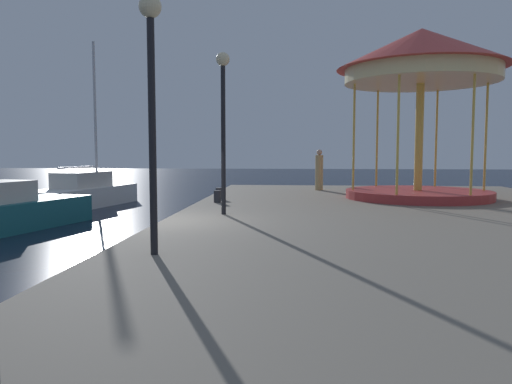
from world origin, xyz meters
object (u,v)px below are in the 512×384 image
object	(u,v)px
person_near_carousel	(319,171)
sailboat_white	(83,193)
carousel	(421,71)
lamp_post_mid_promenade	(151,78)
bollard_center	(217,196)
motorboat_teal	(13,210)
lamp_post_far_end	(223,104)
bollard_south	(219,193)

from	to	relation	value
person_near_carousel	sailboat_white	bearing A→B (deg)	-178.23
sailboat_white	carousel	size ratio (longest dim) A/B	1.26
carousel	person_near_carousel	bearing A→B (deg)	132.55
person_near_carousel	lamp_post_mid_promenade	bearing A→B (deg)	-103.56
lamp_post_mid_promenade	bollard_center	world-z (taller)	lamp_post_mid_promenade
motorboat_teal	person_near_carousel	xyz separation A→B (m)	(10.04, 6.62, 1.03)
lamp_post_far_end	bollard_center	world-z (taller)	lamp_post_far_end
motorboat_teal	carousel	xyz separation A→B (m)	(13.38, 2.99, 4.70)
bollard_south	bollard_center	xyz separation A→B (m)	(0.13, -1.16, 0.00)
lamp_post_mid_promenade	bollard_south	world-z (taller)	lamp_post_mid_promenade
carousel	bollard_south	xyz separation A→B (m)	(-7.06, -0.79, -4.29)
lamp_post_mid_promenade	bollard_center	xyz separation A→B (m)	(-0.28, 8.18, -2.63)
motorboat_teal	carousel	world-z (taller)	carousel
motorboat_teal	person_near_carousel	size ratio (longest dim) A/B	2.98
person_near_carousel	bollard_center	bearing A→B (deg)	-122.79
sailboat_white	bollard_center	bearing A→B (deg)	-37.12
lamp_post_mid_promenade	person_near_carousel	world-z (taller)	lamp_post_mid_promenade
motorboat_teal	lamp_post_mid_promenade	distance (m)	10.27
lamp_post_far_end	bollard_center	xyz separation A→B (m)	(-0.65, 3.01, -2.72)
motorboat_teal	lamp_post_mid_promenade	size ratio (longest dim) A/B	1.28
carousel	lamp_post_far_end	xyz separation A→B (m)	(-6.28, -4.96, -1.58)
motorboat_teal	person_near_carousel	world-z (taller)	person_near_carousel
motorboat_teal	bollard_south	size ratio (longest dim) A/B	13.20
bollard_south	lamp_post_mid_promenade	bearing A→B (deg)	-87.54
motorboat_teal	bollard_south	world-z (taller)	motorboat_teal
bollard_center	lamp_post_far_end	bearing A→B (deg)	-77.76
motorboat_teal	carousel	bearing A→B (deg)	12.58
bollard_south	carousel	bearing A→B (deg)	6.41
motorboat_teal	sailboat_white	distance (m)	6.31
bollard_center	person_near_carousel	world-z (taller)	person_near_carousel
lamp_post_mid_promenade	person_near_carousel	size ratio (longest dim) A/B	2.32
carousel	bollard_center	world-z (taller)	carousel
sailboat_white	bollard_center	size ratio (longest dim) A/B	18.82
person_near_carousel	carousel	bearing A→B (deg)	-47.45
bollard_south	bollard_center	world-z (taller)	same
sailboat_white	lamp_post_mid_promenade	world-z (taller)	sailboat_white
bollard_south	person_near_carousel	size ratio (longest dim) A/B	0.23
carousel	person_near_carousel	xyz separation A→B (m)	(-3.34, 3.63, -3.67)
sailboat_white	motorboat_teal	bearing A→B (deg)	-85.47
carousel	person_near_carousel	distance (m)	6.15
motorboat_teal	lamp_post_far_end	size ratio (longest dim) A/B	1.24
motorboat_teal	lamp_post_mid_promenade	xyz separation A→B (m)	(6.72, -7.14, 3.03)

